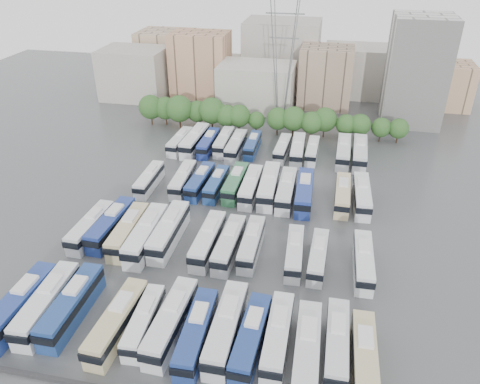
% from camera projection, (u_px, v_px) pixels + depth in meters
% --- Properties ---
extents(ground, '(220.00, 220.00, 0.00)m').
position_uv_depth(ground, '(229.00, 229.00, 77.81)').
color(ground, '#424447').
rests_on(ground, ground).
extents(tree_line, '(65.12, 7.69, 8.33)m').
position_uv_depth(tree_line, '(251.00, 116.00, 112.15)').
color(tree_line, black).
rests_on(tree_line, ground).
extents(city_buildings, '(102.00, 35.00, 20.00)m').
position_uv_depth(city_buildings, '(259.00, 68.00, 136.32)').
color(city_buildings, '#9E998E').
rests_on(city_buildings, ground).
extents(apartment_tower, '(14.00, 14.00, 26.00)m').
position_uv_depth(apartment_tower, '(416.00, 71.00, 114.59)').
color(apartment_tower, silver).
rests_on(apartment_tower, ground).
extents(electricity_pylon, '(9.00, 6.91, 33.83)m').
position_uv_depth(electricity_pylon, '(284.00, 49.00, 110.70)').
color(electricity_pylon, slate).
rests_on(electricity_pylon, ground).
extents(bus_r0_s0, '(3.07, 13.46, 4.21)m').
position_uv_depth(bus_r0_s0, '(20.00, 304.00, 59.49)').
color(bus_r0_s0, navy).
rests_on(bus_r0_s0, ground).
extents(bus_r0_s1, '(3.50, 13.40, 4.17)m').
position_uv_depth(bus_r0_s1, '(47.00, 303.00, 59.68)').
color(bus_r0_s1, silver).
rests_on(bus_r0_s1, ground).
extents(bus_r0_s2, '(3.03, 13.24, 4.14)m').
position_uv_depth(bus_r0_s2, '(72.00, 305.00, 59.43)').
color(bus_r0_s2, navy).
rests_on(bus_r0_s2, ground).
extents(bus_r0_s4, '(3.26, 12.88, 4.01)m').
position_uv_depth(bus_r0_s4, '(117.00, 321.00, 57.05)').
color(bus_r0_s4, tan).
rests_on(bus_r0_s4, ground).
extents(bus_r0_s5, '(2.90, 10.96, 3.41)m').
position_uv_depth(bus_r0_s5, '(144.00, 321.00, 57.46)').
color(bus_r0_s5, silver).
rests_on(bus_r0_s5, ground).
extents(bus_r0_s6, '(3.30, 13.11, 4.08)m').
position_uv_depth(bus_r0_s6, '(171.00, 321.00, 57.04)').
color(bus_r0_s6, silver).
rests_on(bus_r0_s6, ground).
extents(bus_r0_s7, '(3.12, 12.60, 3.93)m').
position_uv_depth(bus_r0_s7, '(197.00, 333.00, 55.52)').
color(bus_r0_s7, navy).
rests_on(bus_r0_s7, ground).
extents(bus_r0_s8, '(2.93, 13.37, 4.19)m').
position_uv_depth(bus_r0_s8, '(226.00, 328.00, 56.06)').
color(bus_r0_s8, silver).
rests_on(bus_r0_s8, ground).
extents(bus_r0_s9, '(3.20, 12.42, 3.87)m').
position_uv_depth(bus_r0_s9, '(251.00, 337.00, 54.92)').
color(bus_r0_s9, navy).
rests_on(bus_r0_s9, ground).
extents(bus_r0_s10, '(2.71, 12.24, 3.84)m').
position_uv_depth(bus_r0_s10, '(278.00, 336.00, 55.14)').
color(bus_r0_s10, silver).
rests_on(bus_r0_s10, ground).
extents(bus_r0_s11, '(3.12, 13.05, 4.08)m').
position_uv_depth(bus_r0_s11, '(307.00, 350.00, 53.12)').
color(bus_r0_s11, silver).
rests_on(bus_r0_s11, ground).
extents(bus_r0_s12, '(2.66, 12.09, 3.79)m').
position_uv_depth(bus_r0_s12, '(337.00, 343.00, 54.21)').
color(bus_r0_s12, silver).
rests_on(bus_r0_s12, ground).
extents(bus_r0_s13, '(2.90, 12.16, 3.80)m').
position_uv_depth(bus_r0_s13, '(364.00, 358.00, 52.39)').
color(bus_r0_s13, '#C3B386').
rests_on(bus_r0_s13, ground).
extents(bus_r1_s0, '(2.94, 12.15, 3.79)m').
position_uv_depth(bus_r1_s0, '(91.00, 227.00, 75.22)').
color(bus_r1_s0, silver).
rests_on(bus_r1_s0, ground).
extents(bus_r1_s1, '(3.32, 12.99, 4.04)m').
position_uv_depth(bus_r1_s1, '(111.00, 224.00, 75.60)').
color(bus_r1_s1, navy).
rests_on(bus_r1_s1, ground).
extents(bus_r1_s2, '(3.22, 12.84, 4.00)m').
position_uv_depth(bus_r1_s2, '(128.00, 231.00, 73.99)').
color(bus_r1_s2, '#CBBB8B').
rests_on(bus_r1_s2, ground).
extents(bus_r1_s3, '(3.32, 13.76, 4.30)m').
position_uv_depth(bus_r1_s3, '(146.00, 234.00, 72.88)').
color(bus_r1_s3, silver).
rests_on(bus_r1_s3, ground).
extents(bus_r1_s4, '(3.05, 13.55, 4.24)m').
position_uv_depth(bus_r1_s4, '(169.00, 231.00, 73.78)').
color(bus_r1_s4, silver).
rests_on(bus_r1_s4, ground).
extents(bus_r1_s6, '(2.94, 12.63, 3.95)m').
position_uv_depth(bus_r1_s6, '(208.00, 240.00, 71.89)').
color(bus_r1_s6, silver).
rests_on(bus_r1_s6, ground).
extents(bus_r1_s7, '(3.01, 12.37, 3.86)m').
position_uv_depth(bus_r1_s7, '(229.00, 244.00, 71.07)').
color(bus_r1_s7, silver).
rests_on(bus_r1_s7, ground).
extents(bus_r1_s8, '(2.61, 11.72, 3.67)m').
position_uv_depth(bus_r1_s8, '(252.00, 243.00, 71.32)').
color(bus_r1_s8, silver).
rests_on(bus_r1_s8, ground).
extents(bus_r1_s10, '(3.00, 11.25, 3.50)m').
position_uv_depth(bus_r1_s10, '(294.00, 252.00, 69.51)').
color(bus_r1_s10, silver).
rests_on(bus_r1_s10, ground).
extents(bus_r1_s11, '(2.71, 11.02, 3.44)m').
position_uv_depth(bus_r1_s11, '(318.00, 256.00, 68.76)').
color(bus_r1_s11, silver).
rests_on(bus_r1_s11, ground).
extents(bus_r1_s13, '(2.86, 11.99, 3.75)m').
position_uv_depth(bus_r1_s13, '(363.00, 261.00, 67.52)').
color(bus_r1_s13, silver).
rests_on(bus_r1_s13, ground).
extents(bus_r2_s1, '(2.61, 11.17, 3.49)m').
position_uv_depth(bus_r2_s1, '(149.00, 179.00, 89.56)').
color(bus_r2_s1, silver).
rests_on(bus_r2_s1, ground).
extents(bus_r2_s3, '(2.99, 11.76, 3.66)m').
position_uv_depth(bus_r2_s3, '(183.00, 179.00, 89.38)').
color(bus_r2_s3, silver).
rests_on(bus_r2_s3, ground).
extents(bus_r2_s4, '(3.10, 11.76, 3.66)m').
position_uv_depth(bus_r2_s4, '(200.00, 181.00, 88.70)').
color(bus_r2_s4, navy).
rests_on(bus_r2_s4, ground).
extents(bus_r2_s5, '(2.67, 11.01, 3.44)m').
position_uv_depth(bus_r2_s5, '(216.00, 184.00, 88.06)').
color(bus_r2_s5, navy).
rests_on(bus_r2_s5, ground).
extents(bus_r2_s6, '(2.91, 12.24, 3.83)m').
position_uv_depth(bus_r2_s6, '(235.00, 183.00, 88.00)').
color(bus_r2_s6, '#2F6F45').
rests_on(bus_r2_s6, ground).
extents(bus_r2_s7, '(2.77, 12.43, 3.90)m').
position_uv_depth(bus_r2_s7, '(251.00, 186.00, 86.77)').
color(bus_r2_s7, white).
rests_on(bus_r2_s7, ground).
extents(bus_r2_s8, '(3.44, 13.74, 4.28)m').
position_uv_depth(bus_r2_s8, '(269.00, 185.00, 86.68)').
color(bus_r2_s8, silver).
rests_on(bus_r2_s8, ground).
extents(bus_r2_s9, '(2.94, 12.88, 4.03)m').
position_uv_depth(bus_r2_s9, '(286.00, 190.00, 85.41)').
color(bus_r2_s9, silver).
rests_on(bus_r2_s9, ground).
extents(bus_r2_s10, '(3.33, 13.41, 4.18)m').
position_uv_depth(bus_r2_s10, '(304.00, 192.00, 84.63)').
color(bus_r2_s10, navy).
rests_on(bus_r2_s10, ground).
extents(bus_r2_s12, '(2.71, 12.09, 3.79)m').
position_uv_depth(bus_r2_s12, '(342.00, 194.00, 84.22)').
color(bus_r2_s12, '#CFBC8E').
rests_on(bus_r2_s12, ground).
extents(bus_r2_s13, '(3.19, 12.74, 3.97)m').
position_uv_depth(bus_r2_s13, '(362.00, 195.00, 83.76)').
color(bus_r2_s13, silver).
rests_on(bus_r2_s13, ground).
extents(bus_r3_s1, '(2.92, 11.50, 3.58)m').
position_uv_depth(bus_r3_s1, '(180.00, 141.00, 105.21)').
color(bus_r3_s1, silver).
rests_on(bus_r3_s1, ground).
extents(bus_r3_s2, '(3.37, 13.66, 4.26)m').
position_uv_depth(bus_r3_s2, '(195.00, 140.00, 104.90)').
color(bus_r3_s2, silver).
rests_on(bus_r3_s2, ground).
extents(bus_r3_s3, '(2.57, 11.71, 3.67)m').
position_uv_depth(bus_r3_s3, '(208.00, 143.00, 104.33)').
color(bus_r3_s3, navy).
rests_on(bus_r3_s3, ground).
extents(bus_r3_s4, '(2.71, 11.75, 3.68)m').
position_uv_depth(bus_r3_s4, '(224.00, 142.00, 104.95)').
color(bus_r3_s4, silver).
rests_on(bus_r3_s4, ground).
extents(bus_r3_s5, '(2.76, 12.33, 3.86)m').
position_uv_depth(bus_r3_s5, '(236.00, 146.00, 102.80)').
color(bus_r3_s5, silver).
rests_on(bus_r3_s5, ground).
extents(bus_r3_s6, '(2.38, 10.85, 3.40)m').
position_uv_depth(bus_r3_s6, '(253.00, 145.00, 103.76)').
color(bus_r3_s6, navy).
rests_on(bus_r3_s6, ground).
extents(bus_r3_s8, '(2.87, 11.13, 3.46)m').
position_uv_depth(bus_r3_s8, '(282.00, 148.00, 102.07)').
color(bus_r3_s8, silver).
rests_on(bus_r3_s8, ground).
extents(bus_r3_s9, '(3.07, 12.37, 3.86)m').
position_uv_depth(bus_r3_s9, '(298.00, 149.00, 101.15)').
color(bus_r3_s9, white).
rests_on(bus_r3_s9, ground).
extents(bus_r3_s10, '(2.54, 10.83, 3.39)m').
position_uv_depth(bus_r3_s10, '(312.00, 150.00, 101.19)').
color(bus_r3_s10, silver).
rests_on(bus_r3_s10, ground).
extents(bus_r3_s12, '(3.05, 13.11, 4.10)m').
position_uv_depth(bus_r3_s12, '(343.00, 151.00, 99.90)').
color(bus_r3_s12, silver).
rests_on(bus_r3_s12, ground).
extents(bus_r3_s13, '(3.18, 13.35, 4.17)m').
position_uv_depth(bus_r3_s13, '(360.00, 153.00, 99.28)').
color(bus_r3_s13, silver).
rests_on(bus_r3_s13, ground).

